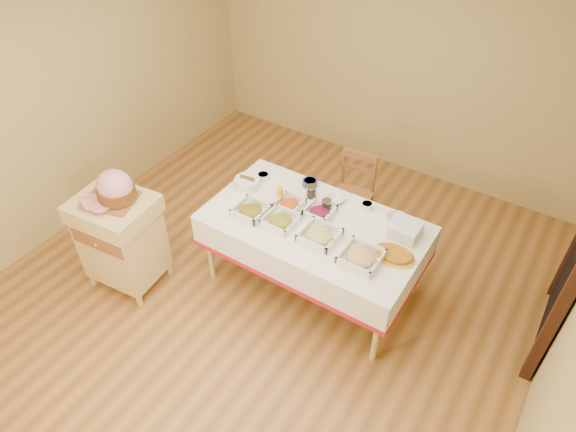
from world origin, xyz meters
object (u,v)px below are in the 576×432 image
object	(u,v)px
dining_chair	(352,194)
ham_on_board	(114,189)
butcher_cart	(121,237)
mustard_bottle	(280,194)
preserve_jar_left	(311,192)
preserve_jar_right	(326,206)
dining_table	(314,236)
bread_basket	(247,183)
brass_platter	(394,255)
plate_stack	(405,230)

from	to	relation	value
dining_chair	ham_on_board	bearing A→B (deg)	-127.90
butcher_cart	mustard_bottle	xyz separation A→B (m)	(1.06, 0.91, 0.32)
preserve_jar_left	preserve_jar_right	size ratio (longest dim) A/B	1.05
ham_on_board	mustard_bottle	xyz separation A→B (m)	(1.01, 0.88, -0.20)
dining_chair	mustard_bottle	bearing A→B (deg)	-110.61
dining_table	preserve_jar_left	xyz separation A→B (m)	(-0.19, 0.27, 0.21)
bread_basket	brass_platter	distance (m)	1.47
butcher_cart	preserve_jar_left	bearing A→B (deg)	41.68
ham_on_board	preserve_jar_right	size ratio (longest dim) A/B	4.04
dining_table	brass_platter	distance (m)	0.74
bread_basket	mustard_bottle	bearing A→B (deg)	-2.70
ham_on_board	brass_platter	world-z (taller)	ham_on_board
brass_platter	dining_chair	bearing A→B (deg)	131.35
ham_on_board	mustard_bottle	distance (m)	1.36
plate_stack	preserve_jar_right	bearing A→B (deg)	-174.22
plate_stack	dining_chair	bearing A→B (deg)	140.43
butcher_cart	dining_table	bearing A→B (deg)	30.18
plate_stack	brass_platter	size ratio (longest dim) A/B	0.72
butcher_cart	plate_stack	bearing A→B (deg)	27.19
dining_table	mustard_bottle	world-z (taller)	mustard_bottle
butcher_cart	mustard_bottle	bearing A→B (deg)	40.83
preserve_jar_left	mustard_bottle	xyz separation A→B (m)	(-0.19, -0.20, 0.03)
dining_chair	preserve_jar_left	bearing A→B (deg)	-100.35
dining_chair	mustard_bottle	xyz separation A→B (m)	(-0.31, -0.82, 0.40)
mustard_bottle	plate_stack	size ratio (longest dim) A/B	0.78
dining_table	bread_basket	xyz separation A→B (m)	(-0.75, 0.09, 0.21)
butcher_cart	bread_basket	world-z (taller)	butcher_cart
dining_table	dining_chair	world-z (taller)	dining_chair
dining_table	preserve_jar_left	distance (m)	0.40
dining_table	bread_basket	bearing A→B (deg)	173.15
preserve_jar_right	brass_platter	world-z (taller)	preserve_jar_right
dining_chair	ham_on_board	size ratio (longest dim) A/B	1.95
mustard_bottle	ham_on_board	bearing A→B (deg)	-139.06
ham_on_board	mustard_bottle	world-z (taller)	ham_on_board
ham_on_board	dining_table	bearing A→B (deg)	29.91
preserve_jar_left	plate_stack	world-z (taller)	same
butcher_cart	dining_chair	xyz separation A→B (m)	(1.36, 1.73, -0.08)
ham_on_board	butcher_cart	bearing A→B (deg)	-141.93
butcher_cart	dining_chair	distance (m)	2.20
dining_table	preserve_jar_right	bearing A→B (deg)	87.81
preserve_jar_left	plate_stack	xyz separation A→B (m)	(0.88, -0.02, 0.01)
dining_chair	preserve_jar_left	xyz separation A→B (m)	(-0.11, -0.62, 0.37)
butcher_cart	ham_on_board	xyz separation A→B (m)	(0.04, 0.03, 0.52)
dining_table	butcher_cart	xyz separation A→B (m)	(-1.44, -0.84, -0.08)
mustard_bottle	preserve_jar_left	bearing A→B (deg)	45.92
preserve_jar_right	plate_stack	distance (m)	0.68
plate_stack	brass_platter	bearing A→B (deg)	-83.79
butcher_cart	mustard_bottle	size ratio (longest dim) A/B	5.09
plate_stack	brass_platter	xyz separation A→B (m)	(0.03, -0.27, -0.04)
dining_chair	dining_table	bearing A→B (deg)	-84.83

